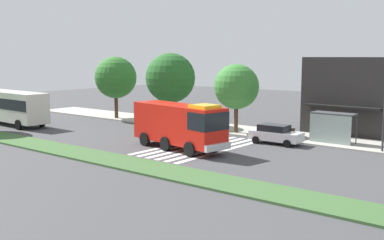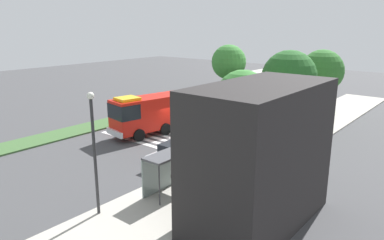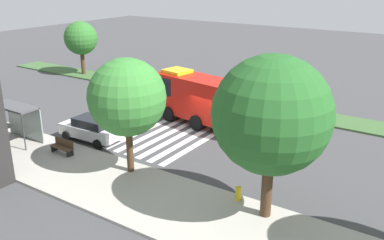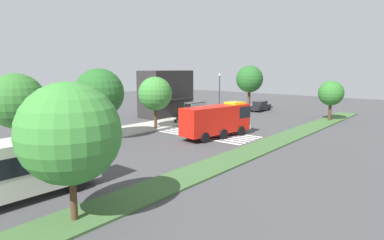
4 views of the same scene
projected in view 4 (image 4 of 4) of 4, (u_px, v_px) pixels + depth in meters
ground_plane at (201, 136)px, 37.16m from camera, size 120.00×120.00×0.00m
sidewalk at (147, 127)px, 42.68m from camera, size 60.00×5.24×0.14m
median_strip at (264, 146)px, 32.31m from camera, size 60.00×3.00×0.14m
crosswalk at (209, 134)px, 38.28m from camera, size 4.95×11.26×0.01m
fire_truck at (218, 119)px, 36.48m from camera, size 9.13×3.89×3.73m
parked_car_west at (196, 119)px, 44.34m from camera, size 4.33×2.11×1.61m
parked_car_mid at (260, 106)px, 58.25m from camera, size 4.79×2.10×1.77m
transit_bus at (2, 169)px, 18.36m from camera, size 11.16×3.11×3.53m
bus_stop_shelter at (197, 107)px, 48.68m from camera, size 3.50×1.40×2.46m
bench_near_shelter at (179, 119)px, 45.81m from camera, size 1.60×0.50×0.90m
street_lamp at (219, 91)px, 51.14m from camera, size 0.36×0.36×6.50m
storefront_building at (166, 94)px, 51.69m from camera, size 8.35×4.98×7.13m
sidewalk_tree_far_west at (17, 101)px, 28.33m from camera, size 4.76×4.76×7.03m
sidewalk_tree_west at (99, 93)px, 34.70m from camera, size 5.15×5.15×7.42m
sidewalk_tree_center at (155, 94)px, 41.03m from camera, size 4.18×4.18×6.37m
sidewalk_tree_far_east at (249, 79)px, 58.75m from camera, size 4.76×4.76×7.81m
median_tree_far_west at (70, 133)px, 15.92m from camera, size 4.99×4.99×6.88m
median_tree_west at (331, 93)px, 47.14m from camera, size 3.52×3.52×5.62m
fire_hydrant at (117, 133)px, 36.37m from camera, size 0.28×0.28×0.70m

